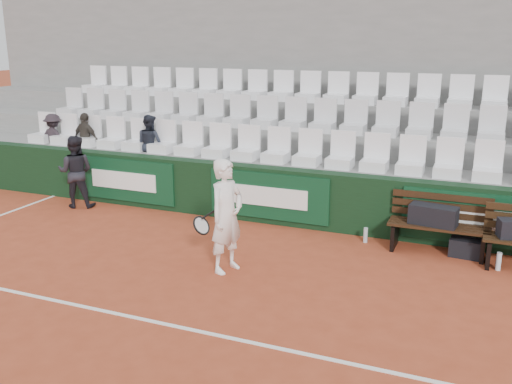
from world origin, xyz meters
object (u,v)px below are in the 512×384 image
object	(u,v)px
sports_bag_ground	(466,248)
water_bottle_far	(499,261)
spectator_a	(52,118)
spectator_c	(149,121)
bench_left	(438,239)
water_bottle_near	(365,235)
ball_kid	(76,172)
sports_bag_left	(433,215)
spectator_b	(84,118)
tennis_player	(226,216)

from	to	relation	value
sports_bag_ground	water_bottle_far	world-z (taller)	sports_bag_ground
spectator_a	spectator_c	world-z (taller)	spectator_c
bench_left	water_bottle_near	xyz separation A→B (m)	(-1.11, 0.03, -0.10)
sports_bag_ground	ball_kid	size ratio (longest dim) A/B	0.33
sports_bag_left	water_bottle_near	world-z (taller)	sports_bag_left
bench_left	sports_bag_left	size ratio (longest dim) A/B	2.14
bench_left	spectator_b	world-z (taller)	spectator_b
sports_bag_ground	spectator_b	xyz separation A→B (m)	(-7.69, 0.95, 1.43)
water_bottle_near	spectator_a	xyz separation A→B (m)	(-7.01, 0.91, 1.41)
sports_bag_left	spectator_b	xyz separation A→B (m)	(-7.18, 0.97, 0.97)
tennis_player	spectator_c	size ratio (longest dim) A/B	1.38
spectator_b	sports_bag_left	bearing A→B (deg)	179.73
sports_bag_ground	spectator_a	bearing A→B (deg)	173.62
water_bottle_near	tennis_player	size ratio (longest dim) A/B	0.15
water_bottle_far	ball_kid	distance (m)	7.63
water_bottle_near	water_bottle_far	distance (m)	2.03
bench_left	water_bottle_far	bearing A→B (deg)	-23.46
sports_bag_left	sports_bag_ground	size ratio (longest dim) A/B	1.54
bench_left	tennis_player	world-z (taller)	tennis_player
bench_left	ball_kid	size ratio (longest dim) A/B	1.07
water_bottle_far	ball_kid	xyz separation A→B (m)	(-7.61, 0.27, 0.57)
spectator_a	bench_left	bearing A→B (deg)	174.38
water_bottle_far	tennis_player	size ratio (longest dim) A/B	0.16
water_bottle_near	spectator_c	world-z (taller)	spectator_c
sports_bag_ground	spectator_c	size ratio (longest dim) A/B	0.39
bench_left	spectator_c	xyz separation A→B (m)	(-5.70, 0.94, 1.36)
ball_kid	spectator_b	xyz separation A→B (m)	(-0.54, 1.05, 0.87)
tennis_player	ball_kid	bearing A→B (deg)	156.71
bench_left	spectator_b	bearing A→B (deg)	172.61
ball_kid	spectator_c	size ratio (longest dim) A/B	1.19
sports_bag_left	tennis_player	xyz separation A→B (m)	(-2.62, -1.82, 0.21)
sports_bag_ground	ball_kid	distance (m)	7.17
sports_bag_left	spectator_b	bearing A→B (deg)	172.32
sports_bag_ground	spectator_a	world-z (taller)	spectator_a
water_bottle_far	sports_bag_left	bearing A→B (deg)	159.90
water_bottle_far	tennis_player	world-z (taller)	tennis_player
water_bottle_far	spectator_c	bearing A→B (deg)	168.62
sports_bag_ground	ball_kid	bearing A→B (deg)	-179.22
bench_left	water_bottle_far	xyz separation A→B (m)	(0.87, -0.38, -0.09)
sports_bag_left	ball_kid	bearing A→B (deg)	-179.28
spectator_c	tennis_player	bearing A→B (deg)	151.92
spectator_a	spectator_c	size ratio (longest dim) A/B	0.91
bench_left	water_bottle_near	bearing A→B (deg)	178.44
bench_left	sports_bag_left	xyz separation A→B (m)	(-0.09, -0.03, 0.38)
spectator_c	spectator_b	bearing A→B (deg)	14.86
bench_left	spectator_a	bearing A→B (deg)	173.38
sports_bag_ground	spectator_a	size ratio (longest dim) A/B	0.43
bench_left	spectator_c	bearing A→B (deg)	170.60
water_bottle_far	spectator_b	world-z (taller)	spectator_b
sports_bag_left	spectator_b	world-z (taller)	spectator_b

